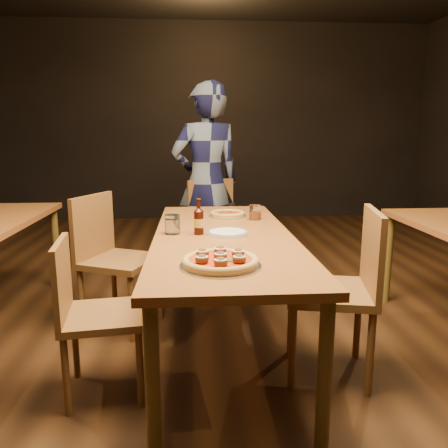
{
  "coord_description": "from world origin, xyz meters",
  "views": [
    {
      "loc": [
        -0.17,
        -2.49,
        1.32
      ],
      "look_at": [
        0.0,
        -0.05,
        0.82
      ],
      "focal_mm": 35.0,
      "sensor_mm": 36.0,
      "label": 1
    }
  ],
  "objects": [
    {
      "name": "chair_main_e",
      "position": [
        0.56,
        -0.28,
        0.49
      ],
      "size": [
        0.54,
        0.54,
        0.98
      ],
      "primitive_type": null,
      "rotation": [
        0.0,
        0.0,
        -1.77
      ],
      "color": "brown",
      "rests_on": "ground"
    },
    {
      "name": "beer_bottle",
      "position": [
        -0.14,
        0.0,
        0.82
      ],
      "size": [
        0.06,
        0.06,
        0.21
      ],
      "rotation": [
        0.0,
        0.0,
        0.35
      ],
      "color": "black",
      "rests_on": "table_main"
    },
    {
      "name": "chair_main_nw",
      "position": [
        -0.64,
        -0.38,
        0.43
      ],
      "size": [
        0.45,
        0.45,
        0.86
      ],
      "primitive_type": null,
      "rotation": [
        0.0,
        0.0,
        1.7
      ],
      "color": "brown",
      "rests_on": "ground"
    },
    {
      "name": "ground",
      "position": [
        0.0,
        0.0,
        0.0
      ],
      "size": [
        9.0,
        9.0,
        0.0
      ],
      "primitive_type": "plane",
      "color": "black"
    },
    {
      "name": "room_shell",
      "position": [
        0.0,
        0.0,
        1.86
      ],
      "size": [
        9.0,
        9.0,
        9.0
      ],
      "color": "black",
      "rests_on": "ground"
    },
    {
      "name": "chair_end",
      "position": [
        0.07,
        1.27,
        0.48
      ],
      "size": [
        0.59,
        0.59,
        0.97
      ],
      "primitive_type": null,
      "rotation": [
        0.0,
        0.0,
        0.41
      ],
      "color": "brown",
      "rests_on": "ground"
    },
    {
      "name": "table_main",
      "position": [
        0.0,
        0.0,
        0.68
      ],
      "size": [
        0.8,
        2.0,
        0.75
      ],
      "color": "brown",
      "rests_on": "ground"
    },
    {
      "name": "diner",
      "position": [
        -0.05,
        1.48,
        0.89
      ],
      "size": [
        0.75,
        0.6,
        1.78
      ],
      "primitive_type": "imported",
      "rotation": [
        0.0,
        0.0,
        3.45
      ],
      "color": "black",
      "rests_on": "ground"
    },
    {
      "name": "amber_glass",
      "position": [
        0.25,
        0.43,
        0.8
      ],
      "size": [
        0.08,
        0.08,
        0.1
      ],
      "primitive_type": "cylinder",
      "color": "#913C10",
      "rests_on": "table_main"
    },
    {
      "name": "pizza_margherita",
      "position": [
        0.07,
        0.57,
        0.77
      ],
      "size": [
        0.26,
        0.26,
        0.03
      ],
      "rotation": [
        0.0,
        0.0,
        0.31
      ],
      "color": "#B7B7BF",
      "rests_on": "table_main"
    },
    {
      "name": "water_glass",
      "position": [
        -0.3,
        0.03,
        0.81
      ],
      "size": [
        0.09,
        0.09,
        0.11
      ],
      "primitive_type": "cylinder",
      "color": "white",
      "rests_on": "table_main"
    },
    {
      "name": "plate_stack",
      "position": [
        0.02,
        -0.03,
        0.76
      ],
      "size": [
        0.23,
        0.23,
        0.02
      ],
      "primitive_type": "cylinder",
      "color": "white",
      "rests_on": "table_main"
    },
    {
      "name": "pizza_meatball",
      "position": [
        -0.06,
        -0.64,
        0.77
      ],
      "size": [
        0.36,
        0.36,
        0.07
      ],
      "rotation": [
        0.0,
        0.0,
        0.21
      ],
      "color": "#B7B7BF",
      "rests_on": "table_main"
    },
    {
      "name": "chair_main_sw",
      "position": [
        -0.68,
        0.43,
        0.48
      ],
      "size": [
        0.59,
        0.59,
        0.96
      ],
      "primitive_type": null,
      "rotation": [
        0.0,
        0.0,
        1.16
      ],
      "color": "brown",
      "rests_on": "ground"
    }
  ]
}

